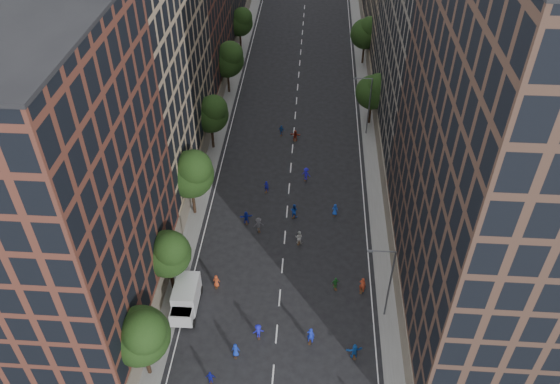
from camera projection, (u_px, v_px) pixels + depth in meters
The scene contains 36 objects.
ground at pixel (292, 151), 76.85m from camera, with size 240.00×240.00×0.00m, color black.
sidewalk_left at pixel (216, 119), 83.20m from camera, with size 4.00×105.00×0.15m, color slate.
sidewalk_right at pixel (374, 125), 81.97m from camera, with size 4.00×105.00×0.15m, color slate.
bldg_left_a at pixel (53, 194), 45.95m from camera, with size 14.00×22.00×30.00m, color #552B20.
bldg_left_b at pixel (129, 49), 63.18m from camera, with size 14.00×26.00×34.00m, color #998264.
bldg_left_c at pixel (175, 2), 82.82m from camera, with size 14.00×20.00×28.00m, color #552B20.
bldg_right_a at pixel (509, 155), 45.17m from camera, with size 14.00×30.00×36.00m, color #463025.
bldg_right_b at pixel (447, 31), 68.48m from camera, with size 14.00×28.00×33.00m, color #696156.
tree_left_0 at pixel (141, 335), 45.76m from camera, with size 5.20×5.20×8.83m.
tree_left_1 at pixel (168, 252), 53.74m from camera, with size 4.80×4.80×8.21m.
tree_left_2 at pixel (191, 172), 62.46m from camera, with size 5.60×5.60×9.45m.
tree_left_3 at pixel (211, 113), 73.61m from camera, with size 5.00×5.00×8.58m.
tree_left_4 at pixel (228, 58), 85.76m from camera, with size 5.40×5.40×9.08m.
tree_left_5 at pixel (240, 21), 98.38m from camera, with size 4.80×4.80×8.33m.
tree_right_a at pixel (374, 91), 78.74m from camera, with size 5.00×5.00×8.39m.
tree_right_b at pixel (367, 32), 93.96m from camera, with size 5.20×5.20×8.83m.
streetlamp_near at pixel (388, 280), 51.45m from camera, with size 2.64×0.22×9.06m.
streetlamp_far at pixel (368, 103), 76.89m from camera, with size 2.64×0.22×9.06m.
cargo_van at pixel (186, 298), 54.48m from camera, with size 2.49×5.26×2.79m.
skater_0 at pixel (236, 350), 50.62m from camera, with size 0.76×0.49×1.55m, color #142FA8.
skater_1 at pixel (311, 336), 51.64m from camera, with size 0.71×0.47×1.95m, color #1629B8.
skater_3 at pixel (258, 331), 52.19m from camera, with size 1.07×0.61×1.65m, color #1619BA.
skater_4 at pixel (211, 378), 48.44m from camera, with size 0.88×0.37×1.50m, color #121899.
skater_5 at pixel (354, 351), 50.45m from camera, with size 1.57×0.50×1.70m, color #13469B.
skater_6 at pixel (216, 281), 57.12m from camera, with size 0.75×0.49×1.53m, color #9C371A.
skater_7 at pixel (362, 285), 56.45m from camera, with size 0.71×0.47×1.95m, color #A6351B.
skater_8 at pixel (299, 238), 62.05m from camera, with size 0.85×0.66×1.75m, color #ADACA9.
skater_9 at pixel (259, 225), 63.62m from camera, with size 1.21×0.70×1.88m, color #434348.
skater_10 at pixel (335, 283), 56.95m from camera, with size 0.88×0.36×1.49m, color #1E6625.
skater_11 at pixel (246, 218), 64.75m from camera, with size 1.51×0.48×1.63m, color #122099.
skater_12 at pixel (335, 210), 65.89m from camera, with size 0.76×0.49×1.55m, color #1743BB.
skater_13 at pixel (266, 187), 69.37m from camera, with size 0.57×0.37×1.55m, color #1315A0.
skater_14 at pixel (294, 211), 65.52m from camera, with size 0.90×0.70×1.85m, color #143BA6.
skater_15 at pixel (306, 174), 71.17m from camera, with size 1.17×0.67×1.81m, color #1E17BC.
skater_16 at pixel (281, 130), 79.47m from camera, with size 0.90×0.38×1.54m, color #124195.
skater_17 at pixel (295, 136), 78.29m from camera, with size 1.54×0.49×1.66m, color maroon.
Camera 1 is at (2.48, -23.06, 44.27)m, focal length 35.00 mm.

